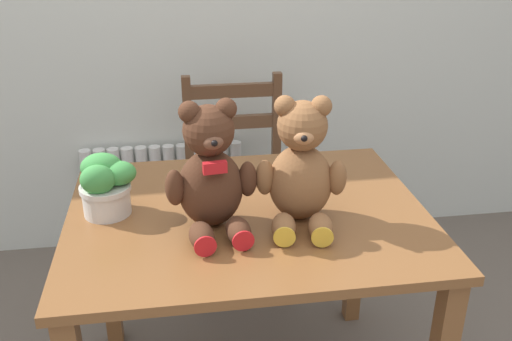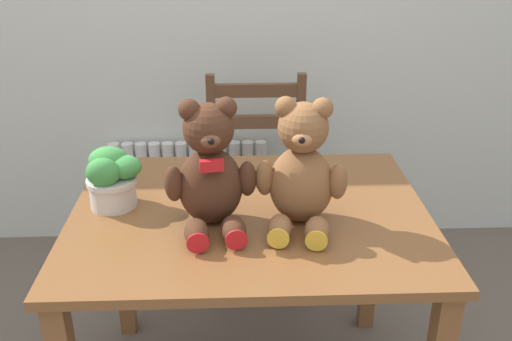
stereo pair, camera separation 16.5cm
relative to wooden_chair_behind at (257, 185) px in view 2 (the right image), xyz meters
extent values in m
cylinder|color=silver|center=(-0.71, 0.32, -0.20)|extent=(0.06, 0.06, 0.56)
cylinder|color=silver|center=(-0.64, 0.32, -0.20)|extent=(0.06, 0.06, 0.56)
cylinder|color=silver|center=(-0.57, 0.32, -0.20)|extent=(0.06, 0.06, 0.56)
cylinder|color=silver|center=(-0.51, 0.32, -0.20)|extent=(0.06, 0.06, 0.56)
cylinder|color=silver|center=(-0.44, 0.32, -0.20)|extent=(0.06, 0.06, 0.56)
cylinder|color=silver|center=(-0.37, 0.32, -0.20)|extent=(0.06, 0.06, 0.56)
cylinder|color=silver|center=(-0.30, 0.32, -0.20)|extent=(0.06, 0.06, 0.56)
cylinder|color=silver|center=(-0.24, 0.32, -0.20)|extent=(0.06, 0.06, 0.56)
cylinder|color=silver|center=(-0.17, 0.32, -0.20)|extent=(0.06, 0.06, 0.56)
cylinder|color=silver|center=(-0.10, 0.32, -0.20)|extent=(0.06, 0.06, 0.56)
cylinder|color=silver|center=(-0.04, 0.32, -0.20)|extent=(0.06, 0.06, 0.56)
cylinder|color=silver|center=(0.03, 0.32, -0.20)|extent=(0.06, 0.06, 0.56)
cube|color=silver|center=(-0.34, 0.32, -0.45)|extent=(0.81, 0.10, 0.04)
cube|color=brown|center=(-0.06, -0.79, 0.28)|extent=(1.11, 0.87, 0.03)
cube|color=brown|center=(-0.56, -0.41, -0.10)|extent=(0.06, 0.06, 0.74)
cube|color=brown|center=(0.45, -0.41, -0.10)|extent=(0.06, 0.06, 0.74)
cube|color=brown|center=(0.00, -0.05, -0.03)|extent=(0.45, 0.39, 0.03)
cube|color=brown|center=(0.20, -0.23, -0.26)|extent=(0.04, 0.04, 0.43)
cube|color=brown|center=(-0.20, -0.23, -0.26)|extent=(0.04, 0.04, 0.43)
cube|color=brown|center=(0.20, 0.13, 0.01)|extent=(0.04, 0.04, 0.96)
cube|color=brown|center=(-0.20, 0.13, 0.01)|extent=(0.04, 0.04, 0.96)
cube|color=brown|center=(0.00, 0.13, 0.41)|extent=(0.37, 0.03, 0.06)
cube|color=brown|center=(0.00, 0.13, 0.26)|extent=(0.37, 0.03, 0.06)
ellipsoid|color=#472819|center=(-0.17, -0.85, 0.42)|extent=(0.21, 0.18, 0.23)
sphere|color=#472819|center=(-0.17, -0.85, 0.60)|extent=(0.15, 0.15, 0.15)
sphere|color=#472819|center=(-0.12, -0.84, 0.65)|extent=(0.06, 0.06, 0.06)
sphere|color=#472819|center=(-0.22, -0.86, 0.65)|extent=(0.06, 0.06, 0.06)
ellipsoid|color=brown|center=(-0.17, -0.90, 0.58)|extent=(0.07, 0.06, 0.05)
sphere|color=black|center=(-0.16, -0.93, 0.59)|extent=(0.02, 0.02, 0.02)
ellipsoid|color=#472819|center=(-0.06, -0.86, 0.44)|extent=(0.06, 0.06, 0.11)
ellipsoid|color=#472819|center=(-0.27, -0.88, 0.44)|extent=(0.06, 0.06, 0.11)
ellipsoid|color=#472819|center=(-0.11, -0.96, 0.33)|extent=(0.08, 0.12, 0.07)
cylinder|color=red|center=(-0.10, -1.02, 0.33)|extent=(0.06, 0.01, 0.06)
ellipsoid|color=#472819|center=(-0.21, -0.98, 0.33)|extent=(0.08, 0.12, 0.07)
cylinder|color=red|center=(-0.20, -1.03, 0.33)|extent=(0.06, 0.01, 0.06)
cube|color=red|center=(-0.16, -0.93, 0.52)|extent=(0.07, 0.03, 0.03)
ellipsoid|color=brown|center=(0.09, -0.85, 0.42)|extent=(0.21, 0.19, 0.23)
sphere|color=brown|center=(0.09, -0.85, 0.59)|extent=(0.15, 0.15, 0.15)
sphere|color=brown|center=(0.14, -0.86, 0.65)|extent=(0.06, 0.06, 0.06)
sphere|color=brown|center=(0.04, -0.84, 0.65)|extent=(0.06, 0.06, 0.06)
ellipsoid|color=#B2794C|center=(0.09, -0.90, 0.58)|extent=(0.07, 0.06, 0.05)
sphere|color=black|center=(0.08, -0.93, 0.59)|extent=(0.02, 0.02, 0.02)
ellipsoid|color=brown|center=(0.20, -0.89, 0.44)|extent=(0.06, 0.06, 0.11)
ellipsoid|color=brown|center=(-0.01, -0.85, 0.44)|extent=(0.06, 0.06, 0.11)
ellipsoid|color=brown|center=(0.13, -0.98, 0.33)|extent=(0.09, 0.13, 0.07)
cylinder|color=gold|center=(0.12, -1.03, 0.33)|extent=(0.06, 0.02, 0.06)
ellipsoid|color=brown|center=(0.02, -0.96, 0.33)|extent=(0.09, 0.13, 0.07)
cylinder|color=gold|center=(0.02, -1.02, 0.33)|extent=(0.06, 0.02, 0.06)
cylinder|color=beige|center=(-0.48, -0.74, 0.35)|extent=(0.14, 0.14, 0.10)
cylinder|color=beige|center=(-0.48, -0.74, 0.39)|extent=(0.15, 0.15, 0.02)
ellipsoid|color=#3D8E42|center=(-0.44, -0.73, 0.43)|extent=(0.11, 0.09, 0.07)
ellipsoid|color=#3D8E42|center=(-0.49, -0.71, 0.44)|extent=(0.12, 0.10, 0.09)
ellipsoid|color=#3D8E42|center=(-0.50, -0.78, 0.43)|extent=(0.10, 0.08, 0.09)
camera|label=1|loc=(-0.26, -2.33, 1.15)|focal=40.00mm
camera|label=2|loc=(-0.10, -2.35, 1.15)|focal=40.00mm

